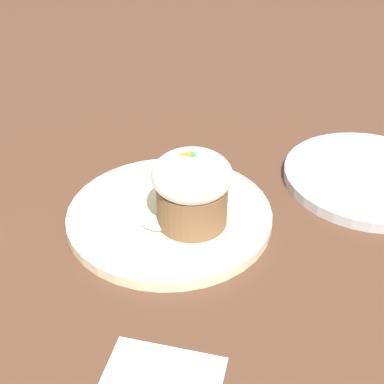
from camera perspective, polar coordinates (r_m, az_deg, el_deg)
ground_plane at (r=0.66m, az=-2.39°, el=-2.98°), size 4.00×4.00×0.00m
dessert_plate at (r=0.65m, az=-2.40°, el=-2.51°), size 0.25×0.25×0.01m
carrot_cake at (r=0.60m, az=-0.00°, el=0.44°), size 0.09×0.09×0.10m
spoon at (r=0.64m, az=-5.28°, el=-2.82°), size 0.12×0.05×0.01m
side_plate at (r=0.76m, az=18.34°, el=1.51°), size 0.23×0.23×0.01m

